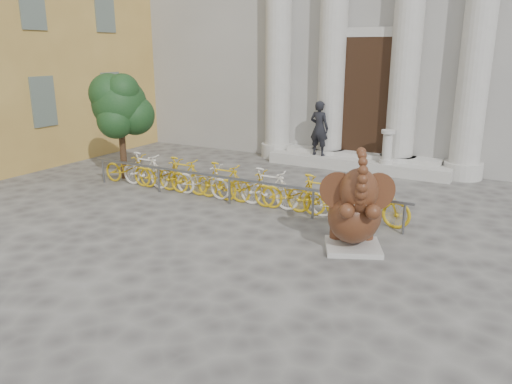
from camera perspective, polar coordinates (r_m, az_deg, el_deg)
The scene contains 7 objects.
ground at distance 8.90m, azimuth -7.76°, elevation -9.82°, with size 80.00×80.00×0.00m, color #474442.
entrance_steps at distance 16.89m, azimuth 11.57°, elevation 3.22°, with size 6.00×1.20×0.36m, color #A8A59E.
elephant_statue at distance 9.90m, azimuth 11.27°, elevation -2.39°, with size 1.46×1.69×2.13m.
bike_rack at distance 12.92m, azimuth -2.53°, elevation 1.02°, with size 9.21×0.53×1.00m.
tree at distance 15.52m, azimuth -15.28°, elevation 9.46°, with size 1.83×1.66×3.17m.
pedestrian at distance 16.95m, azimuth 7.23°, elevation 7.24°, with size 0.67×0.44×1.83m, color black.
balustrade_post at distance 16.21m, azimuth 14.77°, elevation 4.88°, with size 0.43×0.43×1.06m.
Camera 1 is at (4.88, -6.34, 3.88)m, focal length 35.00 mm.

